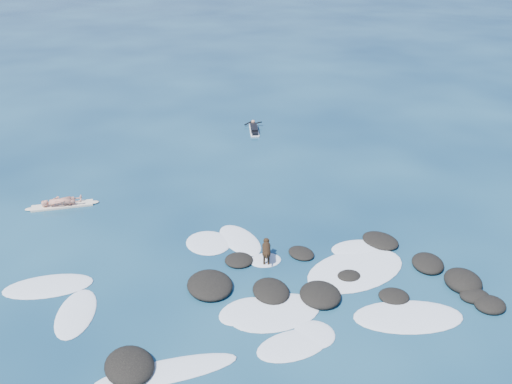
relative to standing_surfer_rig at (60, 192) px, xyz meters
name	(u,v)px	position (x,y,z in m)	size (l,w,h in m)	color
ground	(244,274)	(5.73, -6.73, -0.65)	(160.00, 160.00, 0.00)	#0A2642
reef_rocks	(318,290)	(7.66, -8.37, -0.54)	(12.06, 5.72, 0.51)	black
breaking_foam	(265,293)	(6.06, -7.92, -0.64)	(13.36, 8.08, 0.12)	white
standing_surfer_rig	(60,192)	(0.00, 0.00, 0.00)	(2.87, 0.61, 1.63)	#F2DFC1
paddling_surfer_rig	(254,129)	(9.92, 6.25, -0.51)	(1.10, 2.22, 0.38)	white
dog	(266,249)	(6.66, -6.19, -0.17)	(0.50, 1.11, 0.72)	black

